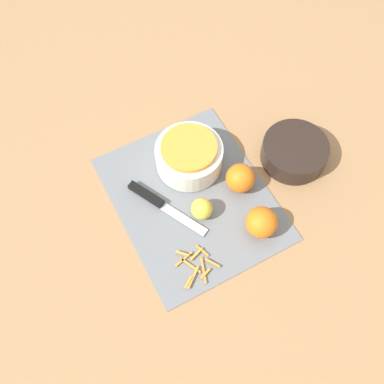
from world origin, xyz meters
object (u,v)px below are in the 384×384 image
object	(u,v)px
lemon	(201,209)
orange_right	(262,222)
bowl_speckled	(189,155)
bowl_dark	(294,152)
knife	(154,200)
orange_left	(240,178)

from	to	relation	value
lemon	orange_right	bearing A→B (deg)	45.81
lemon	bowl_speckled	bearing A→B (deg)	163.62
bowl_dark	orange_right	distance (m)	0.23
bowl_dark	knife	distance (m)	0.39
bowl_dark	orange_right	size ratio (longest dim) A/B	2.23
knife	orange_left	distance (m)	0.22
bowl_dark	lemon	size ratio (longest dim) A/B	3.21
orange_left	orange_right	world-z (taller)	orange_right
lemon	orange_left	bearing A→B (deg)	101.16
bowl_dark	lemon	world-z (taller)	lemon
knife	orange_right	world-z (taller)	orange_right
bowl_speckled	knife	xyz separation A→B (m)	(0.06, -0.13, -0.03)
knife	lemon	world-z (taller)	lemon
orange_left	lemon	size ratio (longest dim) A/B	1.39
orange_right	knife	bearing A→B (deg)	-134.54
orange_left	orange_right	size ratio (longest dim) A/B	0.97
orange_right	lemon	bearing A→B (deg)	-134.19
bowl_speckled	lemon	distance (m)	0.15
bowl_speckled	orange_left	world-z (taller)	bowl_speckled
knife	orange_right	size ratio (longest dim) A/B	2.80
knife	orange_left	xyz separation A→B (m)	(0.06, 0.21, 0.03)
orange_left	orange_right	distance (m)	0.13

